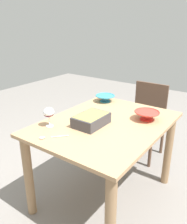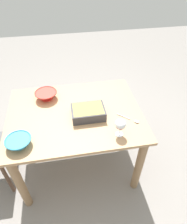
% 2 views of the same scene
% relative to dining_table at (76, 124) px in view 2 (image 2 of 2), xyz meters
% --- Properties ---
extents(ground_plane, '(8.00, 8.00, 0.00)m').
position_rel_dining_table_xyz_m(ground_plane, '(0.00, 0.00, -0.62)').
color(ground_plane, gray).
extents(dining_table, '(1.21, 0.92, 0.76)m').
position_rel_dining_table_xyz_m(dining_table, '(0.00, 0.00, 0.00)').
color(dining_table, tan).
rests_on(dining_table, ground_plane).
extents(wine_glass, '(0.09, 0.09, 0.16)m').
position_rel_dining_table_xyz_m(wine_glass, '(-0.33, 0.32, 0.26)').
color(wine_glass, white).
rests_on(wine_glass, dining_table).
extents(casserole_dish, '(0.29, 0.20, 0.09)m').
position_rel_dining_table_xyz_m(casserole_dish, '(-0.12, 0.06, 0.19)').
color(casserole_dish, '#38383D').
rests_on(casserole_dish, dining_table).
extents(mixing_bowl, '(0.20, 0.20, 0.07)m').
position_rel_dining_table_xyz_m(mixing_bowl, '(0.45, 0.30, 0.18)').
color(mixing_bowl, teal).
rests_on(mixing_bowl, dining_table).
extents(small_bowl, '(0.21, 0.21, 0.08)m').
position_rel_dining_table_xyz_m(small_bowl, '(0.25, -0.26, 0.19)').
color(small_bowl, red).
rests_on(small_bowl, dining_table).
extents(serving_spoon, '(0.17, 0.16, 0.01)m').
position_rel_dining_table_xyz_m(serving_spoon, '(-0.49, 0.19, 0.15)').
color(serving_spoon, silver).
rests_on(serving_spoon, dining_table).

